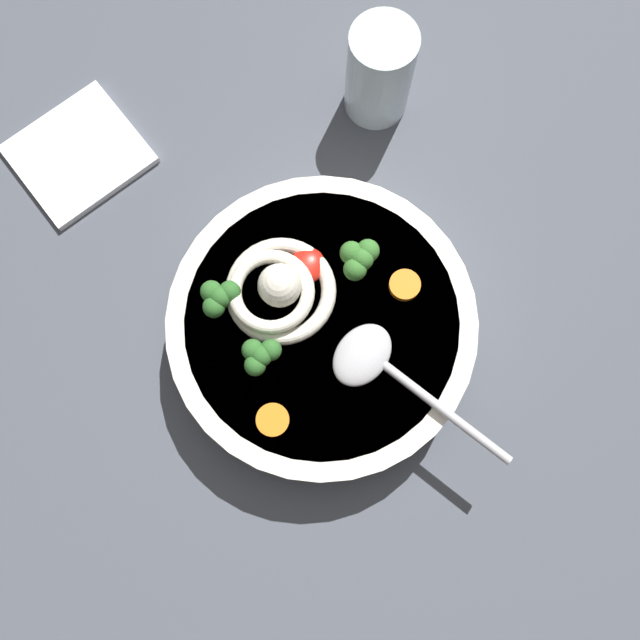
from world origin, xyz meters
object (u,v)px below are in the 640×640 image
Objects in this scene: soup_spoon at (377,362)px; noodle_pile at (278,290)px; folded_napkin at (79,154)px; soup_bowl at (320,327)px; drinking_glass at (380,73)px.

noodle_pile is at bearing -178.05° from soup_spoon.
noodle_pile is 27.64cm from folded_napkin.
soup_bowl is at bearing 91.06° from noodle_pile.
drinking_glass is (-23.79, -9.32, 2.06)cm from soup_bowl.
soup_spoon is at bearing 86.33° from soup_bowl.
drinking_glass is 31.50cm from folded_napkin.
drinking_glass is at bearing 135.90° from folded_napkin.
soup_bowl reaches higher than folded_napkin.
noodle_pile is 0.62× the size of soup_spoon.
soup_bowl is 2.57× the size of noodle_pile.
soup_spoon is at bearing 32.67° from drinking_glass.
noodle_pile and drinking_glass have the same top height.
folded_napkin is (22.34, -21.65, -4.90)cm from drinking_glass.
soup_bowl is at bearing 180.00° from soup_spoon.
noodle_pile is at bearing 86.72° from folded_napkin.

